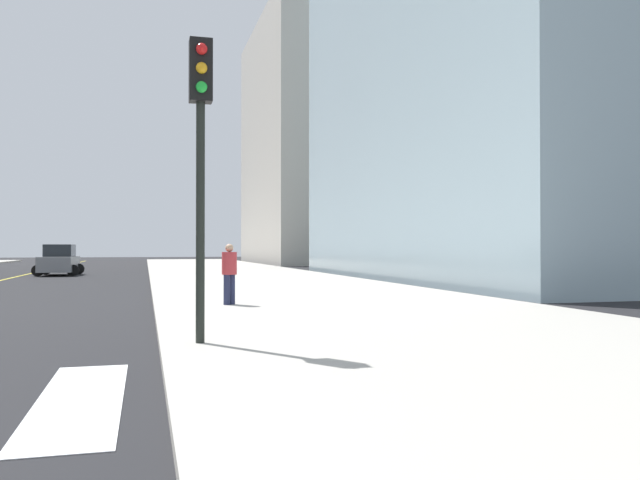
{
  "coord_description": "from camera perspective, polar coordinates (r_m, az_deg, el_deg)",
  "views": [
    {
      "loc": [
        6.98,
        -3.53,
        1.67
      ],
      "look_at": [
        14.13,
        22.94,
        1.97
      ],
      "focal_mm": 36.39,
      "sensor_mm": 36.0,
      "label": 1
    }
  ],
  "objects": [
    {
      "name": "sidewalk_kerb_east",
      "position": [
        24.16,
        -2.61,
        -4.41
      ],
      "size": [
        10.0,
        120.0,
        0.15
      ],
      "primitive_type": "cube",
      "color": "#B2ADA3",
      "rests_on": "ground"
    },
    {
      "name": "lane_divider_paint",
      "position": [
        44.12,
        -24.24,
        -2.74
      ],
      "size": [
        0.16,
        80.0,
        0.01
      ],
      "primitive_type": "cube",
      "color": "yellow",
      "rests_on": "ground"
    },
    {
      "name": "parking_garage_concrete",
      "position": [
        70.59,
        1.8,
        8.31
      ],
      "size": [
        18.0,
        24.0,
        25.3
      ],
      "primitive_type": "cube",
      "color": "#B2ADA3",
      "rests_on": "ground"
    },
    {
      "name": "car_gray_second",
      "position": [
        41.4,
        -21.96,
        -1.71
      ],
      "size": [
        2.64,
        4.15,
        1.83
      ],
      "rotation": [
        0.0,
        0.0,
        3.11
      ],
      "color": "slate",
      "rests_on": "ground"
    },
    {
      "name": "traffic_light_near_corner",
      "position": [
        10.6,
        -10.45,
        9.55
      ],
      "size": [
        0.36,
        0.41,
        4.83
      ],
      "rotation": [
        0.0,
        0.0,
        3.14
      ],
      "color": "black",
      "rests_on": "sidewalk_kerb_east"
    },
    {
      "name": "pedestrian_waiting_east",
      "position": [
        17.3,
        -7.98,
        -2.73
      ],
      "size": [
        0.4,
        0.4,
        1.6
      ],
      "rotation": [
        0.0,
        0.0,
        0.62
      ],
      "color": "#232847",
      "rests_on": "sidewalk_kerb_east"
    }
  ]
}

